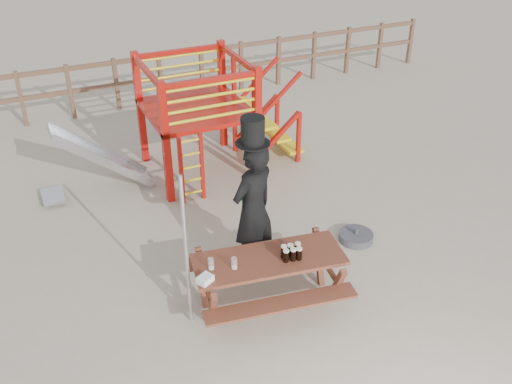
% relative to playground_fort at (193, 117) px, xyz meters
% --- Properties ---
extents(ground, '(60.00, 60.00, 0.00)m').
position_rel_playground_fort_xyz_m(ground, '(-0.12, -3.58, -1.07)').
color(ground, tan).
rests_on(ground, ground).
extents(back_fence, '(15.09, 0.09, 1.20)m').
position_rel_playground_fort_xyz_m(back_fence, '(-0.12, 3.42, -0.34)').
color(back_fence, brown).
rests_on(back_fence, ground).
extents(playground_fort, '(4.71, 1.84, 2.10)m').
position_rel_playground_fort_xyz_m(playground_fort, '(0.00, 0.00, 0.00)').
color(playground_fort, '#AC120B').
rests_on(playground_fort, ground).
extents(picnic_table, '(2.06, 1.57, 0.73)m').
position_rel_playground_fort_xyz_m(picnic_table, '(-0.32, -3.74, -0.61)').
color(picnic_table, brown).
rests_on(picnic_table, ground).
extents(man_with_hat, '(0.84, 0.71, 2.31)m').
position_rel_playground_fort_xyz_m(man_with_hat, '(-0.21, -3.01, -0.04)').
color(man_with_hat, black).
rests_on(man_with_hat, ground).
extents(metal_pole, '(0.05, 0.05, 2.09)m').
position_rel_playground_fort_xyz_m(metal_pole, '(-1.34, -3.63, -0.03)').
color(metal_pole, '#B2B2B7').
rests_on(metal_pole, ground).
extents(parasol_base, '(0.52, 0.52, 0.22)m').
position_rel_playground_fort_xyz_m(parasol_base, '(1.48, -3.04, -1.01)').
color(parasol_base, '#3D3D43').
rests_on(parasol_base, ground).
extents(paper_bag, '(0.22, 0.21, 0.08)m').
position_rel_playground_fort_xyz_m(paper_bag, '(-1.20, -3.84, -0.30)').
color(paper_bag, white).
rests_on(paper_bag, picnic_table).
extents(stout_pints, '(0.27, 0.20, 0.17)m').
position_rel_playground_fort_xyz_m(stout_pints, '(-0.07, -3.85, -0.26)').
color(stout_pints, black).
rests_on(stout_pints, picnic_table).
extents(empty_glasses, '(0.33, 0.18, 0.15)m').
position_rel_playground_fort_xyz_m(empty_glasses, '(-0.92, -3.69, -0.27)').
color(empty_glasses, silver).
rests_on(empty_glasses, picnic_table).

